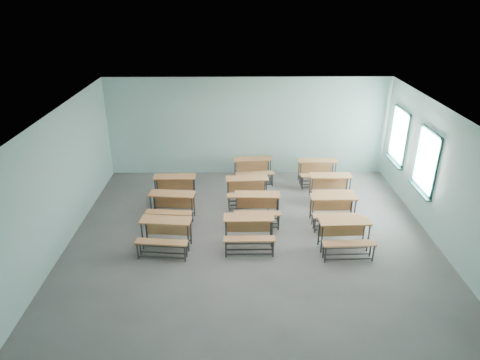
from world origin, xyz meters
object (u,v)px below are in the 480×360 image
object	(u,v)px
desk_unit_r0c0	(165,231)
desk_unit_r0c1	(249,228)
desk_unit_r3c1	(253,167)
desk_unit_r2c2	(331,184)
desk_unit_r1c2	(334,206)
desk_unit_r3c2	(318,168)
desk_unit_r0c2	(345,232)
desk_unit_r2c0	(175,185)
desk_unit_r1c0	(172,203)
desk_unit_r1c1	(257,204)
desk_unit_r2c1	(247,187)

from	to	relation	value
desk_unit_r0c0	desk_unit_r0c1	world-z (taller)	same
desk_unit_r3c1	desk_unit_r2c2	bearing A→B (deg)	-37.38
desk_unit_r0c1	desk_unit_r2c2	world-z (taller)	same
desk_unit_r1c2	desk_unit_r3c2	distance (m)	2.53
desk_unit_r0c0	desk_unit_r3c1	world-z (taller)	same
desk_unit_r0c2	desk_unit_r2c0	size ratio (longest dim) A/B	1.00
desk_unit_r0c0	desk_unit_r1c0	world-z (taller)	same
desk_unit_r1c0	desk_unit_r1c2	distance (m)	4.26
desk_unit_r1c2	desk_unit_r3c2	xyz separation A→B (m)	(0.03, 2.53, 0.00)
desk_unit_r2c0	desk_unit_r1c1	bearing A→B (deg)	-28.29
desk_unit_r0c2	desk_unit_r3c1	distance (m)	4.45
desk_unit_r3c1	desk_unit_r0c1	bearing A→B (deg)	-100.04
desk_unit_r2c0	desk_unit_r3c2	world-z (taller)	same
desk_unit_r0c2	desk_unit_r3c2	xyz separation A→B (m)	(0.03, 3.81, 0.00)
desk_unit_r3c1	desk_unit_r0c2	bearing A→B (deg)	-69.55
desk_unit_r2c0	desk_unit_r2c1	world-z (taller)	same
desk_unit_r1c1	desk_unit_r2c2	bearing A→B (deg)	30.66
desk_unit_r1c1	desk_unit_r1c2	xyz separation A→B (m)	(1.99, -0.16, 0.00)
desk_unit_r3c2	desk_unit_r0c1	bearing A→B (deg)	-123.80
desk_unit_r0c2	desk_unit_r3c1	xyz separation A→B (m)	(-2.00, 3.97, 0.00)
desk_unit_r1c1	desk_unit_r1c2	size ratio (longest dim) A/B	1.02
desk_unit_r0c1	desk_unit_r1c1	world-z (taller)	same
desk_unit_r1c0	desk_unit_r2c1	xyz separation A→B (m)	(2.03, 0.98, 0.00)
desk_unit_r0c1	desk_unit_r1c0	xyz separation A→B (m)	(-2.01, 1.28, 0.00)
desk_unit_r0c0	desk_unit_r1c2	xyz separation A→B (m)	(4.22, 1.17, 0.00)
desk_unit_r0c1	desk_unit_r1c2	world-z (taller)	same
desk_unit_r0c2	desk_unit_r3c1	world-z (taller)	same
desk_unit_r1c1	desk_unit_r3c1	bearing A→B (deg)	92.08
desk_unit_r1c1	desk_unit_r3c2	size ratio (longest dim) A/B	1.00
desk_unit_r0c1	desk_unit_r1c1	size ratio (longest dim) A/B	0.98
desk_unit_r1c2	desk_unit_r3c1	distance (m)	3.36
desk_unit_r3c1	desk_unit_r3c2	xyz separation A→B (m)	(2.04, -0.16, 0.00)
desk_unit_r0c1	desk_unit_r2c2	size ratio (longest dim) A/B	1.00
desk_unit_r0c2	desk_unit_r1c2	bearing A→B (deg)	87.88
desk_unit_r1c2	desk_unit_r1c1	bearing A→B (deg)	175.67
desk_unit_r1c2	desk_unit_r3c1	world-z (taller)	same
desk_unit_r0c0	desk_unit_r0c1	size ratio (longest dim) A/B	1.06
desk_unit_r0c2	desk_unit_r1c2	size ratio (longest dim) A/B	1.02
desk_unit_r0c1	desk_unit_r2c1	distance (m)	2.26
desk_unit_r0c2	desk_unit_r2c2	size ratio (longest dim) A/B	1.02
desk_unit_r1c1	desk_unit_r3c2	distance (m)	3.12
desk_unit_r2c0	desk_unit_r3c2	xyz separation A→B (m)	(4.35, 1.21, 0.00)
desk_unit_r2c0	desk_unit_r1c2	bearing A→B (deg)	-18.65
desk_unit_r0c0	desk_unit_r3c1	bearing A→B (deg)	65.68
desk_unit_r0c0	desk_unit_r0c2	xyz separation A→B (m)	(4.22, -0.10, 0.00)
desk_unit_r3c2	desk_unit_r0c2	bearing A→B (deg)	-91.90
desk_unit_r1c0	desk_unit_r2c1	world-z (taller)	same
desk_unit_r0c0	desk_unit_r1c0	distance (m)	1.39
desk_unit_r1c2	desk_unit_r0c2	bearing A→B (deg)	-89.98
desk_unit_r2c2	desk_unit_r1c2	bearing A→B (deg)	-97.83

